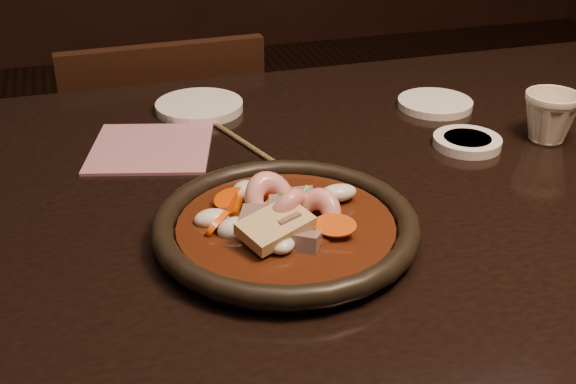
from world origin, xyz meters
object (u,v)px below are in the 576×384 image
object	(u,v)px
table	(435,232)
tea_cup	(550,116)
chair	(167,202)
plate	(286,227)

from	to	relation	value
table	tea_cup	distance (m)	0.23
table	chair	world-z (taller)	chair
table	plate	distance (m)	0.25
tea_cup	plate	bearing A→B (deg)	-161.48
table	tea_cup	size ratio (longest dim) A/B	21.59
plate	tea_cup	bearing A→B (deg)	18.52
chair	tea_cup	size ratio (longest dim) A/B	10.74
table	chair	xyz separation A→B (m)	(-0.27, 0.62, -0.24)
chair	tea_cup	bearing A→B (deg)	128.11
chair	plate	world-z (taller)	chair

